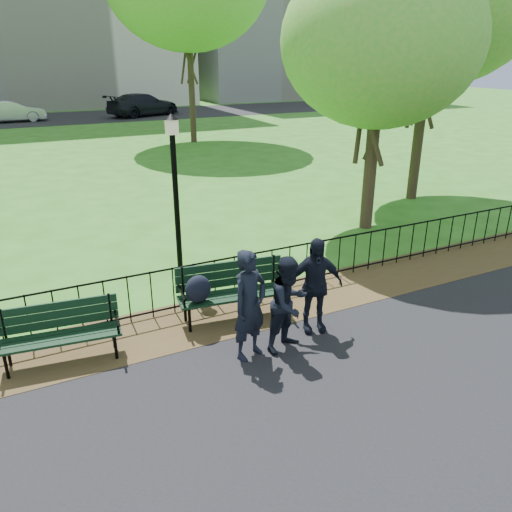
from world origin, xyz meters
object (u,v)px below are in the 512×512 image
person_right (314,285)px  sedan_dark (143,105)px  park_bench_main (218,287)px  tree_near_e (381,41)px  person_left (250,305)px  park_bench_left_a (59,327)px  sedan_silver (12,111)px  lamppost (176,193)px  person_mid (289,304)px

person_right → sedan_dark: (5.92, 33.34, 0.01)m
park_bench_main → person_right: size_ratio=1.20×
tree_near_e → person_left: bearing=-142.7°
park_bench_left_a → person_right: size_ratio=1.09×
park_bench_main → sedan_silver: bearing=101.3°
park_bench_left_a → person_right: person_right is taller
park_bench_main → sedan_dark: size_ratio=0.34×
person_left → person_right: size_ratio=1.06×
park_bench_left_a → park_bench_main: bearing=7.3°
lamppost → sedan_silver: bearing=93.7°
park_bench_main → person_mid: bearing=-54.4°
park_bench_left_a → lamppost: (2.61, 2.16, 1.26)m
park_bench_left_a → tree_near_e: bearing=27.3°
park_bench_left_a → sedan_dark: (9.83, 32.38, 0.28)m
tree_near_e → park_bench_main: bearing=-151.6°
lamppost → sedan_silver: (-2.00, 30.55, -1.10)m
person_mid → sedan_dark: (6.57, 33.63, 0.06)m
person_mid → person_right: bearing=6.3°
tree_near_e → sedan_silver: (-7.58, 29.66, -3.95)m
lamppost → tree_near_e: bearing=9.0°
park_bench_left_a → tree_near_e: tree_near_e is taller
person_mid → sedan_dark: 34.27m
lamppost → person_left: lamppost is taller
sedan_dark → lamppost: bearing=145.3°
person_left → person_mid: bearing=-25.3°
park_bench_main → park_bench_left_a: 2.59m
person_left → sedan_dark: person_left is taller
park_bench_main → person_left: 1.23m
tree_near_e → sedan_dark: tree_near_e is taller
park_bench_main → sedan_silver: 32.75m
park_bench_left_a → person_left: 2.89m
tree_near_e → sedan_silver: 30.87m
park_bench_main → sedan_silver: (-1.97, 32.69, 0.05)m
tree_near_e → person_mid: (-4.93, -4.31, -3.89)m
person_right → sedan_silver: bearing=111.6°
park_bench_main → person_left: (0.02, -1.22, 0.21)m
tree_near_e → sedan_dark: bearing=86.8°
tree_near_e → person_right: (-4.28, -4.01, -3.84)m
park_bench_main → park_bench_left_a: bearing=-171.8°
park_bench_left_a → sedan_silver: size_ratio=0.42×
sedan_dark → person_mid: bearing=147.7°
sedan_silver → lamppost: bearing=-177.5°
lamppost → sedan_silver: lamppost is taller
person_left → sedan_dark: size_ratio=0.30×
sedan_silver → park_bench_main: bearing=-177.7°
person_left → person_right: person_left is taller
park_bench_main → sedan_dark: bearing=85.2°
person_left → sedan_dark: (7.22, 33.58, -0.04)m
park_bench_left_a → person_mid: 3.50m
person_right → sedan_silver: 33.83m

